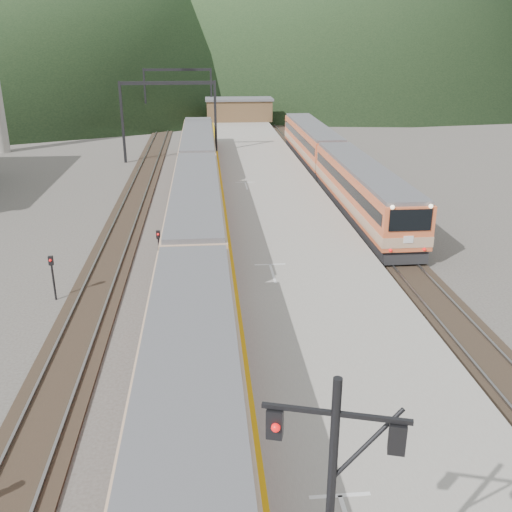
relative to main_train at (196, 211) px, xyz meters
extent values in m
cube|color=black|center=(0.00, 10.39, -2.02)|extent=(2.60, 200.00, 0.12)
cube|color=slate|center=(-0.72, 10.39, -1.92)|extent=(0.10, 200.00, 0.14)
cube|color=slate|center=(0.72, 10.39, -1.92)|extent=(0.10, 200.00, 0.14)
cube|color=black|center=(-5.00, 10.39, -2.02)|extent=(2.60, 200.00, 0.12)
cube|color=slate|center=(-5.72, 10.39, -1.92)|extent=(0.10, 200.00, 0.14)
cube|color=slate|center=(-4.28, 10.39, -1.92)|extent=(0.10, 200.00, 0.14)
cube|color=black|center=(11.50, 10.39, -2.02)|extent=(2.60, 200.00, 0.12)
cube|color=slate|center=(10.78, 10.39, -1.92)|extent=(0.10, 200.00, 0.14)
cube|color=slate|center=(12.22, 10.39, -1.92)|extent=(0.10, 200.00, 0.14)
cube|color=gray|center=(5.60, 8.39, -1.58)|extent=(8.00, 100.00, 1.00)
cube|color=black|center=(-7.50, 25.39, 1.92)|extent=(0.25, 0.25, 8.00)
cube|color=black|center=(1.80, 25.39, 1.92)|extent=(0.25, 0.25, 8.00)
cube|color=black|center=(-2.85, 25.39, 5.72)|extent=(9.30, 0.22, 0.35)
cube|color=black|center=(-7.50, 50.39, 1.92)|extent=(0.25, 0.25, 8.00)
cube|color=black|center=(1.80, 50.39, 1.92)|extent=(0.25, 0.25, 8.00)
cube|color=black|center=(-2.85, 50.39, 5.72)|extent=(9.30, 0.22, 0.35)
cube|color=brown|center=(5.60, 48.39, 0.32)|extent=(9.00, 4.00, 2.80)
cube|color=slate|center=(5.60, 48.39, 1.87)|extent=(9.40, 4.40, 0.30)
cube|color=tan|center=(0.00, -20.87, 0.00)|extent=(3.03, 20.37, 3.70)
cube|color=tan|center=(0.00, 0.00, 0.00)|extent=(3.03, 20.37, 3.70)
cube|color=tan|center=(0.00, 20.87, 0.00)|extent=(3.03, 20.37, 3.70)
cube|color=#D86136|center=(11.50, 4.32, -0.11)|extent=(2.85, 19.13, 3.47)
cube|color=#D86136|center=(11.50, 23.95, -0.11)|extent=(2.85, 19.13, 3.47)
cube|color=black|center=(2.41, -26.80, 4.78)|extent=(2.13, 0.68, 0.07)
cube|color=black|center=(1.55, -26.55, 4.48)|extent=(0.29, 0.24, 0.50)
cube|color=black|center=(3.28, -27.05, 4.48)|extent=(0.29, 0.24, 0.50)
cylinder|color=black|center=(-2.03, -4.15, -1.08)|extent=(0.10, 0.10, 2.00)
cube|color=black|center=(-2.03, -4.15, -0.03)|extent=(0.23, 0.17, 0.45)
cylinder|color=black|center=(-6.86, -7.57, -1.08)|extent=(0.10, 0.10, 2.00)
cube|color=black|center=(-6.86, -7.57, -0.03)|extent=(0.23, 0.17, 0.45)
camera|label=1|loc=(0.63, -33.60, 9.91)|focal=40.00mm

